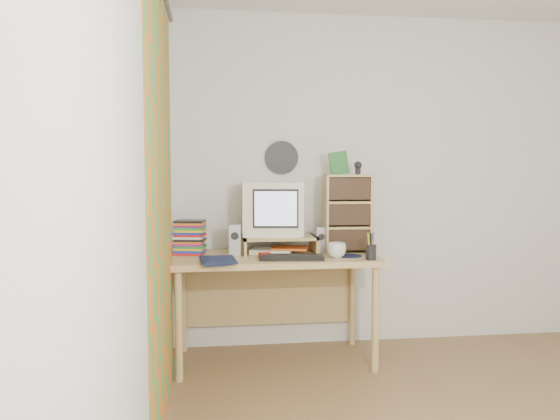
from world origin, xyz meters
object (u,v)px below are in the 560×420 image
object	(u,v)px
desk	(273,273)
mug	(336,250)
crt_monitor	(273,209)
keyboard	(292,258)
diary	(201,259)
dvd_stack	(189,234)
cd_rack	(347,213)

from	to	relation	value
desk	mug	size ratio (longest dim) A/B	10.95
desk	crt_monitor	world-z (taller)	crt_monitor
crt_monitor	keyboard	distance (m)	0.47
diary	crt_monitor	bearing A→B (deg)	34.20
desk	dvd_stack	bearing A→B (deg)	174.95
diary	cd_rack	bearing A→B (deg)	13.63
dvd_stack	desk	bearing A→B (deg)	6.40
keyboard	dvd_stack	xyz separation A→B (m)	(-0.67, 0.32, 0.13)
keyboard	mug	size ratio (longest dim) A/B	3.31
crt_monitor	mug	xyz separation A→B (m)	(0.39, -0.32, -0.26)
keyboard	mug	xyz separation A→B (m)	(0.31, 0.04, 0.04)
keyboard	cd_rack	size ratio (longest dim) A/B	0.76
diary	desk	bearing A→B (deg)	28.37
cd_rack	diary	world-z (taller)	cd_rack
desk	cd_rack	distance (m)	0.68
crt_monitor	keyboard	bearing A→B (deg)	-69.73
keyboard	dvd_stack	distance (m)	0.76
cd_rack	mug	world-z (taller)	cd_rack
desk	mug	xyz separation A→B (m)	(0.40, -0.23, 0.18)
desk	cd_rack	xyz separation A→B (m)	(0.54, 0.02, 0.41)
mug	cd_rack	bearing A→B (deg)	61.29
crt_monitor	diary	bearing A→B (deg)	-133.75
crt_monitor	diary	distance (m)	0.71
desk	dvd_stack	distance (m)	0.65
dvd_stack	cd_rack	distance (m)	1.13
diary	keyboard	bearing A→B (deg)	0.66
keyboard	mug	bearing A→B (deg)	13.74
cd_rack	diary	size ratio (longest dim) A/B	2.07
dvd_stack	diary	bearing A→B (deg)	-66.00
cd_rack	diary	distance (m)	1.12
desk	keyboard	world-z (taller)	keyboard
keyboard	dvd_stack	bearing A→B (deg)	161.25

